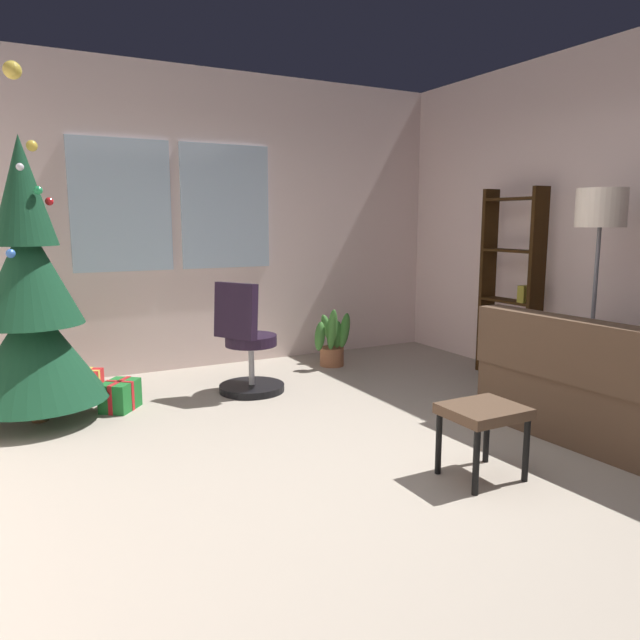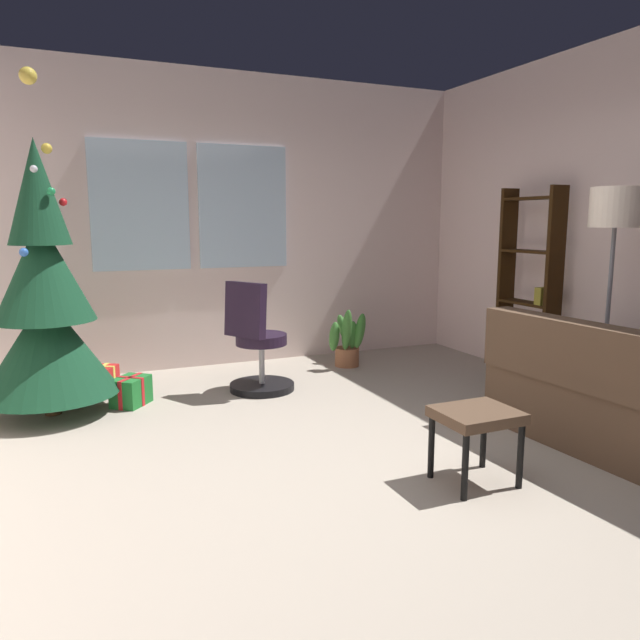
{
  "view_description": "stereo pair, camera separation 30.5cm",
  "coord_description": "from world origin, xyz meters",
  "views": [
    {
      "loc": [
        -1.87,
        -2.72,
        1.45
      ],
      "look_at": [
        -0.03,
        0.75,
        0.8
      ],
      "focal_mm": 33.56,
      "sensor_mm": 36.0,
      "label": 1
    },
    {
      "loc": [
        -1.6,
        -2.86,
        1.45
      ],
      "look_at": [
        -0.03,
        0.75,
        0.8
      ],
      "focal_mm": 33.56,
      "sensor_mm": 36.0,
      "label": 2
    }
  ],
  "objects": [
    {
      "name": "office_chair",
      "position": [
        -0.1,
        1.94,
        0.37
      ],
      "size": [
        0.59,
        0.57,
        0.96
      ],
      "color": "black",
      "rests_on": "ground_plane"
    },
    {
      "name": "potted_plant",
      "position": [
        1.01,
        2.44,
        0.25
      ],
      "size": [
        0.49,
        0.47,
        0.61
      ],
      "color": "#965B3C",
      "rests_on": "ground_plane"
    },
    {
      "name": "floor_lamp",
      "position": [
        2.01,
        0.22,
        1.43
      ],
      "size": [
        0.35,
        0.35,
        1.69
      ],
      "color": "slate",
      "rests_on": "ground_plane"
    },
    {
      "name": "holiday_tree",
      "position": [
        -1.72,
        1.97,
        0.84
      ],
      "size": [
        0.99,
        0.99,
        2.51
      ],
      "color": "#4C331E",
      "rests_on": "ground_plane"
    },
    {
      "name": "footstool",
      "position": [
        0.46,
        -0.3,
        0.36
      ],
      "size": [
        0.43,
        0.37,
        0.42
      ],
      "color": "#503A2A",
      "rests_on": "ground_plane"
    },
    {
      "name": "bookshelf",
      "position": [
        2.28,
        1.31,
        0.77
      ],
      "size": [
        0.18,
        0.64,
        1.75
      ],
      "color": "black",
      "rests_on": "ground_plane"
    },
    {
      "name": "gift_box_green",
      "position": [
        -1.14,
        1.97,
        0.11
      ],
      "size": [
        0.35,
        0.37,
        0.23
      ],
      "color": "#1E722D",
      "rests_on": "ground_plane"
    },
    {
      "name": "gift_box_red",
      "position": [
        -1.32,
        2.5,
        0.11
      ],
      "size": [
        0.3,
        0.31,
        0.22
      ],
      "color": "red",
      "rests_on": "ground_plane"
    },
    {
      "name": "wall_back_with_windows",
      "position": [
        -0.02,
        3.09,
        1.45
      ],
      "size": [
        4.99,
        0.12,
        2.9
      ],
      "color": "silver",
      "rests_on": "ground_plane"
    },
    {
      "name": "ground_plane",
      "position": [
        0.0,
        0.0,
        -0.05
      ],
      "size": [
        4.99,
        6.08,
        0.1
      ],
      "primitive_type": "cube",
      "color": "#A79B8B"
    }
  ]
}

